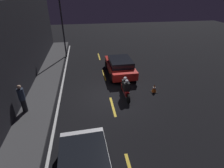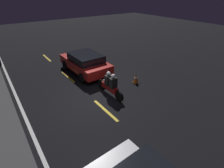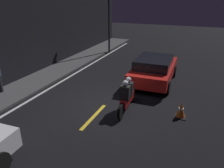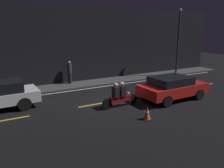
{
  "view_description": "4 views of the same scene",
  "coord_description": "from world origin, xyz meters",
  "px_view_note": "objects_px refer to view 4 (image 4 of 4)",
  "views": [
    {
      "loc": [
        -9.52,
        1.4,
        6.27
      ],
      "look_at": [
        -0.45,
        -0.04,
        1.26
      ],
      "focal_mm": 28.0,
      "sensor_mm": 36.0,
      "label": 1
    },
    {
      "loc": [
        -6.7,
        3.7,
        5.15
      ],
      "look_at": [
        -0.77,
        -0.56,
        1.17
      ],
      "focal_mm": 28.0,
      "sensor_mm": 36.0,
      "label": 2
    },
    {
      "loc": [
        -7.47,
        -3.43,
        4.33
      ],
      "look_at": [
        -0.09,
        -0.39,
        1.07
      ],
      "focal_mm": 35.0,
      "sensor_mm": 36.0,
      "label": 3
    },
    {
      "loc": [
        -5.76,
        -10.58,
        4.08
      ],
      "look_at": [
        0.24,
        0.29,
        0.96
      ],
      "focal_mm": 35.0,
      "sensor_mm": 36.0,
      "label": 4
    }
  ],
  "objects_px": {
    "street_lamp": "(178,39)",
    "taxi_red": "(172,87)",
    "motorcycle": "(119,95)",
    "traffic_cone_near": "(147,113)",
    "pedestrian": "(70,72)"
  },
  "relations": [
    {
      "from": "taxi_red",
      "to": "street_lamp",
      "type": "distance_m",
      "value": 7.29
    },
    {
      "from": "motorcycle",
      "to": "street_lamp",
      "type": "height_order",
      "value": "street_lamp"
    },
    {
      "from": "taxi_red",
      "to": "pedestrian",
      "type": "xyz_separation_m",
      "value": [
        -4.22,
        6.35,
        0.22
      ]
    },
    {
      "from": "street_lamp",
      "to": "motorcycle",
      "type": "bearing_deg",
      "value": -152.68
    },
    {
      "from": "taxi_red",
      "to": "motorcycle",
      "type": "distance_m",
      "value": 3.48
    },
    {
      "from": "motorcycle",
      "to": "pedestrian",
      "type": "distance_m",
      "value": 6.08
    },
    {
      "from": "taxi_red",
      "to": "street_lamp",
      "type": "bearing_deg",
      "value": 42.21
    },
    {
      "from": "motorcycle",
      "to": "traffic_cone_near",
      "type": "bearing_deg",
      "value": -85.11
    },
    {
      "from": "taxi_red",
      "to": "traffic_cone_near",
      "type": "height_order",
      "value": "taxi_red"
    },
    {
      "from": "taxi_red",
      "to": "street_lamp",
      "type": "relative_size",
      "value": 0.72
    },
    {
      "from": "motorcycle",
      "to": "pedestrian",
      "type": "relative_size",
      "value": 1.3
    },
    {
      "from": "traffic_cone_near",
      "to": "pedestrian",
      "type": "distance_m",
      "value": 8.2
    },
    {
      "from": "street_lamp",
      "to": "taxi_red",
      "type": "bearing_deg",
      "value": -136.77
    },
    {
      "from": "motorcycle",
      "to": "street_lamp",
      "type": "bearing_deg",
      "value": 25.41
    },
    {
      "from": "taxi_red",
      "to": "motorcycle",
      "type": "bearing_deg",
      "value": 173.6
    }
  ]
}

